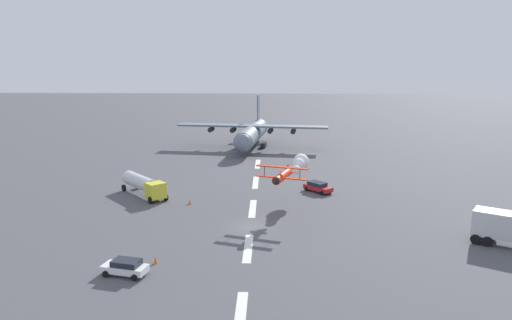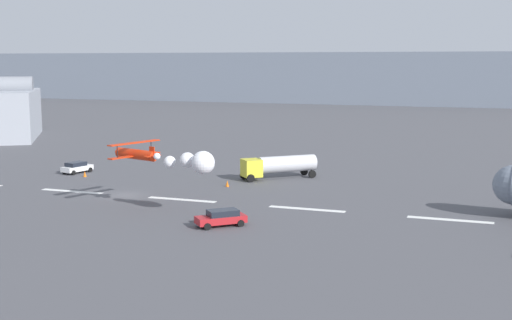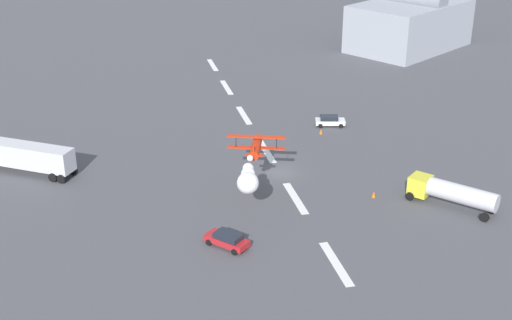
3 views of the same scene
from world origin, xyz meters
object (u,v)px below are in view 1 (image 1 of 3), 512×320
(fuel_tanker_truck, at_px, (144,184))
(followme_car_yellow, at_px, (318,187))
(stunt_biplane_red, at_px, (295,167))
(traffic_cone_near, at_px, (155,260))
(cargo_transport_plane, at_px, (251,134))
(airport_staff_sedan, at_px, (125,267))
(traffic_cone_far, at_px, (190,202))

(fuel_tanker_truck, xyz_separation_m, followme_car_yellow, (2.82, -25.83, -0.94))
(stunt_biplane_red, relative_size, fuel_tanker_truck, 1.49)
(traffic_cone_near, bearing_deg, cargo_transport_plane, -6.58)
(traffic_cone_near, bearing_deg, stunt_biplane_red, -35.72)
(airport_staff_sedan, bearing_deg, followme_car_yellow, -35.01)
(stunt_biplane_red, bearing_deg, traffic_cone_near, 144.28)
(stunt_biplane_red, height_order, followme_car_yellow, stunt_biplane_red)
(cargo_transport_plane, relative_size, stunt_biplane_red, 2.52)
(followme_car_yellow, relative_size, airport_staff_sedan, 1.01)
(fuel_tanker_truck, bearing_deg, traffic_cone_far, -118.60)
(fuel_tanker_truck, relative_size, airport_staff_sedan, 1.98)
(followme_car_yellow, bearing_deg, airport_staff_sedan, 144.99)
(stunt_biplane_red, distance_m, followme_car_yellow, 8.85)
(followme_car_yellow, height_order, traffic_cone_near, followme_car_yellow)
(airport_staff_sedan, bearing_deg, fuel_tanker_truck, 10.55)
(fuel_tanker_truck, bearing_deg, traffic_cone_near, -163.39)
(cargo_transport_plane, xyz_separation_m, followme_car_yellow, (-35.41, -11.41, -2.57))
(stunt_biplane_red, distance_m, traffic_cone_far, 15.36)
(cargo_transport_plane, relative_size, followme_car_yellow, 7.36)
(cargo_transport_plane, bearing_deg, fuel_tanker_truck, 159.34)
(airport_staff_sedan, distance_m, traffic_cone_far, 22.98)
(cargo_transport_plane, xyz_separation_m, airport_staff_sedan, (-65.12, 9.40, -2.57))
(traffic_cone_far, bearing_deg, cargo_transport_plane, -9.39)
(fuel_tanker_truck, bearing_deg, followme_car_yellow, -83.77)
(cargo_transport_plane, height_order, followme_car_yellow, cargo_transport_plane)
(traffic_cone_far, bearing_deg, traffic_cone_near, 179.41)
(cargo_transport_plane, height_order, traffic_cone_far, cargo_transport_plane)
(airport_staff_sedan, bearing_deg, cargo_transport_plane, -8.21)
(fuel_tanker_truck, xyz_separation_m, traffic_cone_near, (-24.19, -7.21, -1.38))
(cargo_transport_plane, bearing_deg, traffic_cone_far, 170.61)
(followme_car_yellow, relative_size, traffic_cone_near, 6.13)
(cargo_transport_plane, relative_size, fuel_tanker_truck, 3.76)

